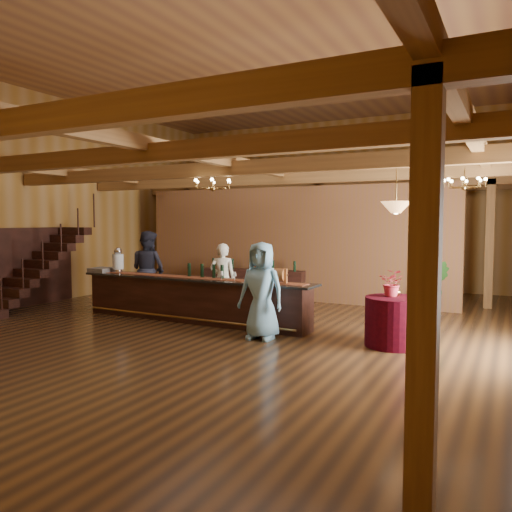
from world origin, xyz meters
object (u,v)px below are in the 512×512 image
at_px(backbar_shelf, 252,284).
at_px(raffle_drum, 279,275).
at_px(tasting_bar, 192,299).
at_px(chandelier_right, 464,183).
at_px(staff_second, 148,269).
at_px(chandelier_left, 213,184).
at_px(round_table, 394,322).
at_px(floor_plant, 433,287).
at_px(beverage_dispenser, 118,260).
at_px(pendant_lamp, 396,207).
at_px(bartender, 223,280).
at_px(guest, 261,291).

bearing_deg(backbar_shelf, raffle_drum, -61.34).
distance_m(tasting_bar, chandelier_right, 6.07).
bearing_deg(tasting_bar, staff_second, 156.92).
bearing_deg(chandelier_left, round_table, 0.09).
relative_size(raffle_drum, staff_second, 0.18).
height_order(chandelier_right, floor_plant, chandelier_right).
xyz_separation_m(beverage_dispenser, staff_second, (0.26, 0.78, -0.27)).
xyz_separation_m(raffle_drum, chandelier_left, (-1.44, -0.11, 1.80)).
relative_size(raffle_drum, pendant_lamp, 0.38).
relative_size(tasting_bar, chandelier_left, 7.12).
relative_size(round_table, chandelier_left, 1.24).
bearing_deg(chandelier_right, beverage_dispenser, -166.61).
bearing_deg(tasting_bar, pendant_lamp, -1.33).
bearing_deg(round_table, chandelier_right, 66.56).
bearing_deg(beverage_dispenser, pendant_lamp, -2.51).
distance_m(bartender, guest, 2.39).
height_order(beverage_dispenser, backbar_shelf, beverage_dispenser).
bearing_deg(raffle_drum, tasting_bar, 177.59).
height_order(tasting_bar, bartender, bartender).
bearing_deg(backbar_shelf, pendant_lamp, -43.49).
relative_size(pendant_lamp, staff_second, 0.47).
xyz_separation_m(backbar_shelf, chandelier_right, (5.51, -1.43, 2.51)).
bearing_deg(bartender, backbar_shelf, -93.75).
bearing_deg(chandelier_left, staff_second, 157.60).
bearing_deg(raffle_drum, bartender, 153.64).
xyz_separation_m(pendant_lamp, bartender, (-4.07, 1.01, -1.57)).
xyz_separation_m(guest, floor_plant, (2.43, 4.09, -0.27)).
bearing_deg(backbar_shelf, chandelier_left, -81.41).
xyz_separation_m(tasting_bar, bartender, (0.27, 0.82, 0.35)).
bearing_deg(chandelier_left, beverage_dispenser, 174.17).
bearing_deg(floor_plant, pendant_lamp, -92.41).
height_order(pendant_lamp, bartender, pendant_lamp).
distance_m(round_table, guest, 2.40).
xyz_separation_m(beverage_dispenser, backbar_shelf, (1.92, 3.20, -0.82)).
height_order(backbar_shelf, chandelier_right, chandelier_right).
bearing_deg(chandelier_right, bartender, -168.15).
distance_m(tasting_bar, pendant_lamp, 4.76).
xyz_separation_m(bartender, staff_second, (-2.20, 0.05, 0.13)).
bearing_deg(pendant_lamp, floor_plant, 87.59).
distance_m(beverage_dispenser, chandelier_right, 7.82).
distance_m(raffle_drum, bartender, 2.07).
height_order(round_table, chandelier_right, chandelier_right).
height_order(bartender, staff_second, staff_second).
xyz_separation_m(raffle_drum, guest, (-0.04, -0.68, -0.23)).
xyz_separation_m(backbar_shelf, pendant_lamp, (4.62, -3.48, 1.99)).
distance_m(beverage_dispenser, floor_plant, 7.45).
xyz_separation_m(backbar_shelf, round_table, (4.62, -3.48, 0.01)).
relative_size(beverage_dispenser, raffle_drum, 1.76).
bearing_deg(beverage_dispenser, guest, -11.41).
bearing_deg(backbar_shelf, floor_plant, -5.99).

